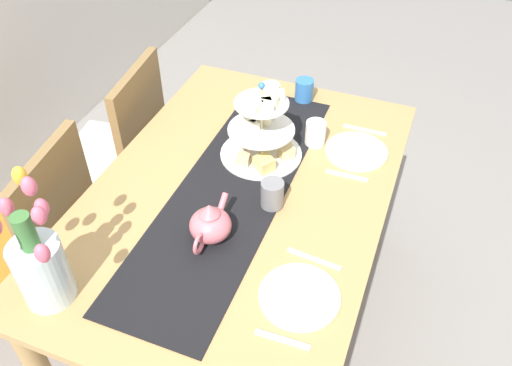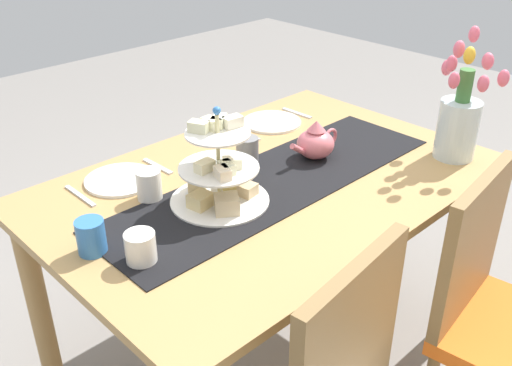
# 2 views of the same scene
# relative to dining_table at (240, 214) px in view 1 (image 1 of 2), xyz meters

# --- Properties ---
(ground_plane) EXTENTS (8.00, 8.00, 0.00)m
(ground_plane) POSITION_rel_dining_table_xyz_m (0.00, 0.00, -0.65)
(ground_plane) COLOR gray
(dining_table) EXTENTS (1.47, 0.98, 0.76)m
(dining_table) POSITION_rel_dining_table_xyz_m (0.00, 0.00, 0.00)
(dining_table) COLOR tan
(dining_table) RESTS_ON ground_plane
(chair_left) EXTENTS (0.47, 0.47, 0.91)m
(chair_left) POSITION_rel_dining_table_xyz_m (-0.25, 0.72, -0.15)
(chair_left) COLOR olive
(chair_left) RESTS_ON ground_plane
(chair_right) EXTENTS (0.47, 0.47, 0.91)m
(chair_right) POSITION_rel_dining_table_xyz_m (0.33, 0.72, -0.15)
(chair_right) COLOR olive
(chair_right) RESTS_ON ground_plane
(table_runner) EXTENTS (1.23, 0.35, 0.00)m
(table_runner) POSITION_rel_dining_table_xyz_m (0.00, 0.02, 0.11)
(table_runner) COLOR black
(table_runner) RESTS_ON dining_table
(tiered_cake_stand) EXTENTS (0.30, 0.30, 0.30)m
(tiered_cake_stand) POSITION_rel_dining_table_xyz_m (0.21, 0.00, 0.20)
(tiered_cake_stand) COLOR beige
(tiered_cake_stand) RESTS_ON table_runner
(teapot) EXTENTS (0.24, 0.13, 0.14)m
(teapot) POSITION_rel_dining_table_xyz_m (-0.23, 0.00, 0.17)
(teapot) COLOR #D66B75
(teapot) RESTS_ON table_runner
(tulip_vase) EXTENTS (0.21, 0.25, 0.43)m
(tulip_vase) POSITION_rel_dining_table_xyz_m (-0.59, 0.33, 0.25)
(tulip_vase) COLOR silver
(tulip_vase) RESTS_ON dining_table
(cream_jug) EXTENTS (0.08, 0.08, 0.08)m
(cream_jug) POSITION_rel_dining_table_xyz_m (0.55, 0.09, 0.15)
(cream_jug) COLOR white
(cream_jug) RESTS_ON dining_table
(dinner_plate_left) EXTENTS (0.23, 0.23, 0.01)m
(dinner_plate_left) POSITION_rel_dining_table_xyz_m (-0.34, -0.32, 0.11)
(dinner_plate_left) COLOR white
(dinner_plate_left) RESTS_ON dining_table
(fork_left) EXTENTS (0.02, 0.15, 0.01)m
(fork_left) POSITION_rel_dining_table_xyz_m (-0.49, -0.32, 0.11)
(fork_left) COLOR silver
(fork_left) RESTS_ON dining_table
(knife_left) EXTENTS (0.03, 0.17, 0.01)m
(knife_left) POSITION_rel_dining_table_xyz_m (-0.20, -0.32, 0.11)
(knife_left) COLOR silver
(knife_left) RESTS_ON dining_table
(dinner_plate_right) EXTENTS (0.23, 0.23, 0.01)m
(dinner_plate_right) POSITION_rel_dining_table_xyz_m (0.36, -0.32, 0.11)
(dinner_plate_right) COLOR white
(dinner_plate_right) RESTS_ON dining_table
(fork_right) EXTENTS (0.02, 0.15, 0.01)m
(fork_right) POSITION_rel_dining_table_xyz_m (0.21, -0.32, 0.11)
(fork_right) COLOR silver
(fork_right) RESTS_ON dining_table
(knife_right) EXTENTS (0.01, 0.17, 0.01)m
(knife_right) POSITION_rel_dining_table_xyz_m (0.50, -0.32, 0.11)
(knife_right) COLOR silver
(knife_right) RESTS_ON dining_table
(mug_grey) EXTENTS (0.08, 0.08, 0.09)m
(mug_grey) POSITION_rel_dining_table_xyz_m (-0.02, -0.13, 0.16)
(mug_grey) COLOR slate
(mug_grey) RESTS_ON table_runner
(mug_white_text) EXTENTS (0.08, 0.08, 0.09)m
(mug_white_text) POSITION_rel_dining_table_xyz_m (0.35, -0.16, 0.16)
(mug_white_text) COLOR white
(mug_white_text) RESTS_ON dining_table
(mug_orange) EXTENTS (0.08, 0.08, 0.09)m
(mug_orange) POSITION_rel_dining_table_xyz_m (0.62, -0.04, 0.16)
(mug_orange) COLOR #3370B7
(mug_orange) RESTS_ON dining_table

